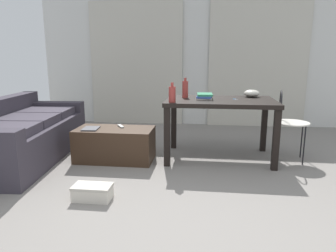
{
  "coord_description": "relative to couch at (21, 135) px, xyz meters",
  "views": [
    {
      "loc": [
        0.21,
        -2.17,
        1.24
      ],
      "look_at": [
        -0.25,
        1.61,
        0.41
      ],
      "focal_mm": 33.43,
      "sensor_mm": 36.0,
      "label": 1
    }
  ],
  "objects": [
    {
      "name": "magazine",
      "position": [
        0.89,
        0.02,
        0.11
      ],
      "size": [
        0.2,
        0.24,
        0.02
      ],
      "primitive_type": "cube",
      "rotation": [
        0.0,
        0.0,
        0.09
      ],
      "color": "#4C4C51",
      "rests_on": "coffee_table"
    },
    {
      "name": "coffee_table",
      "position": [
        1.16,
        0.1,
        -0.1
      ],
      "size": [
        0.93,
        0.49,
        0.4
      ],
      "color": "#382619",
      "rests_on": "ground"
    },
    {
      "name": "wall_back",
      "position": [
        2.05,
        2.42,
        0.93
      ],
      "size": [
        5.77,
        0.1,
        2.46
      ],
      "primitive_type": "cube",
      "color": "silver",
      "rests_on": "ground"
    },
    {
      "name": "craft_table",
      "position": [
        2.44,
        0.34,
        0.34
      ],
      "size": [
        1.32,
        0.85,
        0.74
      ],
      "color": "black",
      "rests_on": "ground"
    },
    {
      "name": "bowl",
      "position": [
        2.85,
        0.63,
        0.49
      ],
      "size": [
        0.2,
        0.2,
        0.09
      ],
      "primitive_type": "ellipsoid",
      "color": "beige",
      "rests_on": "craft_table"
    },
    {
      "name": "ground_plane",
      "position": [
        2.05,
        0.14,
        -0.3
      ],
      "size": [
        9.01,
        9.01,
        0.0
      ],
      "primitive_type": "plane",
      "color": "gray"
    },
    {
      "name": "couch",
      "position": [
        0.0,
        0.0,
        0.0
      ],
      "size": [
        1.09,
        2.14,
        0.74
      ],
      "color": "#38333D",
      "rests_on": "ground"
    },
    {
      "name": "curtains",
      "position": [
        2.05,
        2.33,
        0.82
      ],
      "size": [
        3.95,
        0.03,
        2.25
      ],
      "color": "beige",
      "rests_on": "ground"
    },
    {
      "name": "book_stack",
      "position": [
        2.24,
        0.36,
        0.48
      ],
      "size": [
        0.2,
        0.3,
        0.07
      ],
      "color": "silver",
      "rests_on": "craft_table"
    },
    {
      "name": "shoebox",
      "position": [
        1.28,
        -1.01,
        -0.23
      ],
      "size": [
        0.34,
        0.19,
        0.14
      ],
      "color": "beige",
      "rests_on": "ground"
    },
    {
      "name": "bottle_near",
      "position": [
        2.0,
        0.46,
        0.55
      ],
      "size": [
        0.07,
        0.07,
        0.25
      ],
      "color": "#99332D",
      "rests_on": "craft_table"
    },
    {
      "name": "tv_remote_primary",
      "position": [
        1.22,
        0.19,
        0.11
      ],
      "size": [
        0.12,
        0.16,
        0.02
      ],
      "primitive_type": "cube",
      "rotation": [
        0.0,
        0.0,
        0.54
      ],
      "color": "#B7B7B2",
      "rests_on": "coffee_table"
    },
    {
      "name": "bottle_far",
      "position": [
        1.88,
        0.02,
        0.54
      ],
      "size": [
        0.08,
        0.08,
        0.23
      ],
      "color": "#99332D",
      "rests_on": "craft_table"
    },
    {
      "name": "scissors",
      "position": [
        2.61,
        0.36,
        0.45
      ],
      "size": [
        0.06,
        0.1,
        0.0
      ],
      "color": "#9EA0A5",
      "rests_on": "craft_table"
    },
    {
      "name": "wire_chair",
      "position": [
        3.23,
        0.37,
        0.24
      ],
      "size": [
        0.41,
        0.43,
        0.86
      ],
      "color": "silver",
      "rests_on": "ground"
    }
  ]
}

